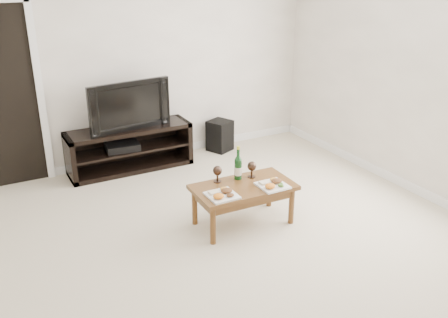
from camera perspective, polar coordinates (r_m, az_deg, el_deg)
floor at (r=4.45m, az=1.54°, el=-12.08°), size 5.50×5.50×0.00m
back_wall at (r=6.34m, az=-11.08°, el=10.85°), size 5.00×0.04×2.60m
media_console at (r=6.33m, az=-10.71°, el=1.19°), size 1.53×0.45×0.55m
television at (r=6.15m, az=-11.09°, el=6.17°), size 1.04×0.26×0.59m
av_receiver at (r=6.28m, az=-11.54°, el=1.43°), size 0.43×0.34×0.08m
subwoofer at (r=6.86m, az=-0.48°, el=2.69°), size 0.37×0.37×0.42m
coffee_table at (r=4.98m, az=2.20°, el=-5.23°), size 1.00×0.57×0.42m
plate_left at (r=4.66m, az=-0.23°, el=-3.92°), size 0.27×0.27×0.07m
plate_right at (r=4.87m, az=5.57°, el=-2.78°), size 0.27×0.27×0.07m
wine_bottle at (r=4.96m, az=1.63°, el=-0.43°), size 0.07×0.07×0.35m
goblet_left at (r=4.93m, az=-0.75°, el=-1.72°), size 0.09×0.09×0.17m
goblet_right at (r=5.04m, az=3.19°, el=-1.19°), size 0.09×0.09×0.17m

